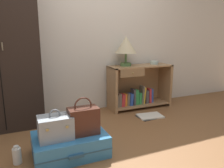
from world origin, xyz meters
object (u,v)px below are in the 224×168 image
(open_book_on_floor, at_px, (150,116))
(train_case, at_px, (55,127))
(table_lamp, at_px, (126,46))
(bowl, at_px, (154,63))
(suitcase_large, at_px, (70,144))
(handbag, at_px, (84,120))
(bookshelf, at_px, (138,88))
(bottle, at_px, (17,155))

(open_book_on_floor, bearing_deg, train_case, -157.23)
(table_lamp, height_order, bowl, table_lamp)
(bowl, bearing_deg, suitcase_large, -147.62)
(bowl, height_order, open_book_on_floor, bowl)
(bowl, bearing_deg, train_case, -148.79)
(train_case, relative_size, handbag, 0.84)
(bookshelf, height_order, bowl, bowl)
(table_lamp, bearing_deg, bowl, 0.62)
(table_lamp, distance_m, bowl, 0.61)
(bookshelf, bearing_deg, suitcase_large, -142.65)
(table_lamp, height_order, suitcase_large, table_lamp)
(suitcase_large, height_order, train_case, train_case)
(bowl, bearing_deg, table_lamp, -179.38)
(bowl, relative_size, handbag, 0.35)
(table_lamp, distance_m, bottle, 2.16)
(bookshelf, relative_size, bottle, 5.89)
(bottle, bearing_deg, open_book_on_floor, 16.50)
(bookshelf, xyz_separation_m, open_book_on_floor, (-0.06, -0.48, -0.32))
(bookshelf, distance_m, table_lamp, 0.72)
(bookshelf, distance_m, handbag, 1.66)
(bookshelf, relative_size, open_book_on_floor, 2.68)
(open_book_on_floor, bearing_deg, bottle, -163.50)
(suitcase_large, relative_size, bottle, 4.07)
(table_lamp, distance_m, train_case, 1.84)
(train_case, bearing_deg, bottle, 167.97)
(bottle, bearing_deg, table_lamp, 31.94)
(table_lamp, relative_size, bowl, 3.49)
(suitcase_large, height_order, open_book_on_floor, suitcase_large)
(bottle, bearing_deg, suitcase_large, -4.53)
(suitcase_large, distance_m, handbag, 0.28)
(bottle, distance_m, open_book_on_floor, 1.90)
(suitcase_large, xyz_separation_m, bottle, (-0.49, 0.04, -0.03))
(suitcase_large, xyz_separation_m, handbag, (0.13, -0.04, 0.25))
(bookshelf, bearing_deg, open_book_on_floor, -96.78)
(open_book_on_floor, bearing_deg, bookshelf, 83.22)
(handbag, distance_m, open_book_on_floor, 1.38)
(bowl, xyz_separation_m, open_book_on_floor, (-0.37, -0.50, -0.72))
(bookshelf, height_order, train_case, bookshelf)
(table_lamp, xyz_separation_m, bottle, (-1.65, -1.03, -0.94))
(handbag, bearing_deg, train_case, 179.80)
(bookshelf, height_order, handbag, bookshelf)
(bookshelf, relative_size, table_lamp, 2.25)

